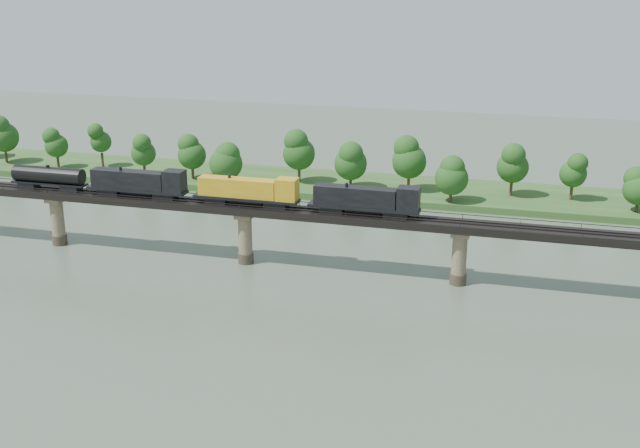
# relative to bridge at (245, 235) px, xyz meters

# --- Properties ---
(ground) EXTENTS (400.00, 400.00, 0.00)m
(ground) POSITION_rel_bridge_xyz_m (0.00, -30.00, -5.46)
(ground) COLOR #3E4E3D
(ground) RESTS_ON ground
(far_bank) EXTENTS (300.00, 24.00, 1.60)m
(far_bank) POSITION_rel_bridge_xyz_m (0.00, 55.00, -4.66)
(far_bank) COLOR #294B1E
(far_bank) RESTS_ON ground
(bridge) EXTENTS (236.00, 30.00, 11.50)m
(bridge) POSITION_rel_bridge_xyz_m (0.00, 0.00, 0.00)
(bridge) COLOR #473A2D
(bridge) RESTS_ON ground
(bridge_superstructure) EXTENTS (220.00, 4.90, 0.75)m
(bridge_superstructure) POSITION_rel_bridge_xyz_m (0.00, 0.00, 6.33)
(bridge_superstructure) COLOR black
(bridge_superstructure) RESTS_ON bridge
(far_treeline) EXTENTS (289.06, 17.54, 13.60)m
(far_treeline) POSITION_rel_bridge_xyz_m (-8.21, 50.52, 3.37)
(far_treeline) COLOR #382619
(far_treeline) RESTS_ON far_bank
(freight_train) EXTENTS (81.69, 3.18, 5.62)m
(freight_train) POSITION_rel_bridge_xyz_m (-6.81, 0.00, 8.73)
(freight_train) COLOR black
(freight_train) RESTS_ON bridge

